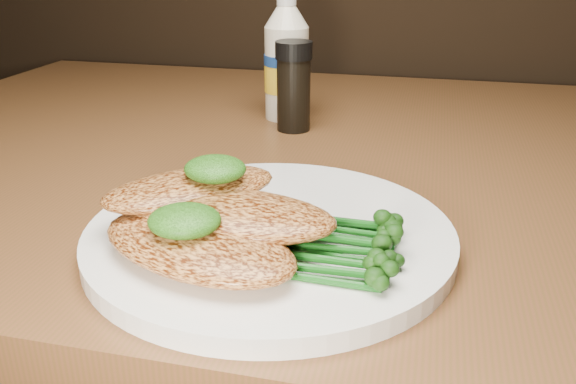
# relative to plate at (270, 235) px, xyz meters

# --- Properties ---
(plate) EXTENTS (0.29, 0.29, 0.01)m
(plate) POSITION_rel_plate_xyz_m (0.00, 0.00, 0.00)
(plate) COLOR white
(plate) RESTS_ON dining_table
(chicken_front) EXTENTS (0.17, 0.13, 0.02)m
(chicken_front) POSITION_rel_plate_xyz_m (-0.03, -0.06, 0.02)
(chicken_front) COLOR #C98240
(chicken_front) RESTS_ON plate
(chicken_mid) EXTENTS (0.16, 0.09, 0.02)m
(chicken_mid) POSITION_rel_plate_xyz_m (-0.02, -0.03, 0.03)
(chicken_mid) COLOR #C98240
(chicken_mid) RESTS_ON plate
(chicken_back) EXTENTS (0.15, 0.14, 0.02)m
(chicken_back) POSITION_rel_plate_xyz_m (-0.06, -0.00, 0.04)
(chicken_back) COLOR #C98240
(chicken_back) RESTS_ON plate
(pesto_front) EXTENTS (0.05, 0.05, 0.02)m
(pesto_front) POSITION_rel_plate_xyz_m (-0.04, -0.07, 0.04)
(pesto_front) COLOR #133407
(pesto_front) RESTS_ON chicken_front
(pesto_back) EXTENTS (0.05, 0.05, 0.02)m
(pesto_back) POSITION_rel_plate_xyz_m (-0.04, -0.00, 0.05)
(pesto_back) COLOR #133407
(pesto_back) RESTS_ON chicken_back
(broccolini_bundle) EXTENTS (0.14, 0.12, 0.02)m
(broccolini_bundle) POSITION_rel_plate_xyz_m (0.05, -0.03, 0.02)
(broccolini_bundle) COLOR #114D12
(broccolini_bundle) RESTS_ON plate
(mayo_bottle) EXTENTS (0.07, 0.07, 0.17)m
(mayo_bottle) POSITION_rel_plate_xyz_m (-0.07, 0.35, 0.08)
(mayo_bottle) COLOR #F0E6CB
(mayo_bottle) RESTS_ON dining_table
(pepper_grinder) EXTENTS (0.05, 0.05, 0.11)m
(pepper_grinder) POSITION_rel_plate_xyz_m (-0.05, 0.30, 0.05)
(pepper_grinder) COLOR black
(pepper_grinder) RESTS_ON dining_table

